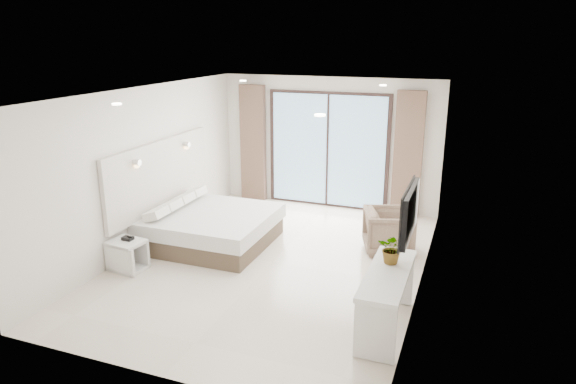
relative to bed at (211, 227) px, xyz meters
The scene contains 8 objects.
ground 1.38m from the bed, 15.31° to the right, with size 6.20×6.20×0.00m, color beige.
room_shell 1.74m from the bed, 20.30° to the left, with size 4.62×6.22×2.72m.
bed is the anchor object (origin of this frame).
nightstand 1.56m from the bed, 116.65° to the right, with size 0.57×0.49×0.47m.
phone 1.53m from the bed, 117.27° to the right, with size 0.16×0.12×0.05m, color black.
console_desk 3.74m from the bed, 26.59° to the right, with size 0.48×1.55×0.77m.
plant 3.67m from the bed, 22.73° to the right, with size 0.35×0.39×0.31m, color #33662D.
armchair 3.04m from the bed, 14.37° to the left, with size 0.77×0.72×0.79m, color #806C54.
Camera 1 is at (2.88, -6.98, 3.49)m, focal length 32.00 mm.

